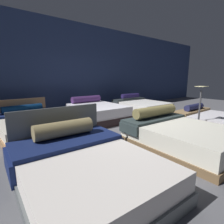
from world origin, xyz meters
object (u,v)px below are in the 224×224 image
bed_5 (141,107)px  price_sign (199,116)px  bed_2 (216,121)px  bed_3 (31,124)px  bed_0 (84,167)px  bed_1 (180,135)px  bed_4 (97,112)px

bed_5 → price_sign: price_sign is taller
bed_2 → bed_3: (-4.18, 2.87, 0.02)m
bed_0 → bed_5: (4.33, 2.85, -0.01)m
bed_1 → price_sign: size_ratio=1.82×
bed_5 → price_sign: size_ratio=1.75×
price_sign → bed_3: bearing=137.9°
bed_0 → bed_3: bearing=91.1°
bed_2 → price_sign: (-1.02, 0.02, 0.28)m
bed_4 → price_sign: price_sign is taller
bed_0 → bed_5: 5.19m
bed_1 → bed_5: bed_1 is taller
bed_3 → bed_5: bed_3 is taller
bed_2 → bed_5: size_ratio=0.98×
bed_0 → bed_4: 3.60m
bed_0 → bed_5: bearing=36.4°
bed_4 → bed_3: bearing=-177.9°
bed_2 → bed_3: size_ratio=0.94×
bed_1 → bed_4: size_ratio=1.11×
bed_3 → price_sign: price_sign is taller
bed_4 → bed_1: bearing=-87.2°
bed_4 → bed_5: size_ratio=0.93×
bed_4 → bed_5: (2.15, -0.01, -0.04)m
bed_1 → bed_3: (-2.11, 2.99, -0.03)m
bed_3 → bed_4: size_ratio=1.12×
bed_5 → price_sign: bearing=-107.9°
bed_0 → bed_4: bed_0 is taller
bed_3 → bed_4: bed_3 is taller
bed_1 → bed_3: size_ratio=0.99×
bed_1 → bed_3: bed_3 is taller
bed_3 → price_sign: size_ratio=1.83×
bed_1 → bed_2: size_ratio=1.06×
bed_2 → price_sign: price_sign is taller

